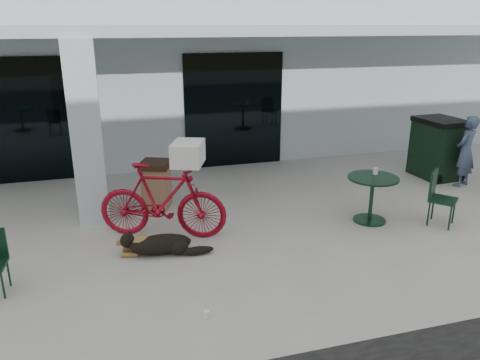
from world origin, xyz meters
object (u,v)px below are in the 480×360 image
object	(u,v)px
dog	(161,243)
wheeled_bin	(438,148)
cafe_chair_far_a	(443,199)
trash_receptacle	(157,184)
person	(466,151)
bicycle	(162,201)
cafe_table_far	(371,199)

from	to	relation	value
dog	wheeled_bin	bearing A→B (deg)	29.58
cafe_chair_far_a	trash_receptacle	bearing A→B (deg)	113.38
dog	person	world-z (taller)	person
wheeled_bin	person	bearing A→B (deg)	-82.24
bicycle	cafe_chair_far_a	bearing A→B (deg)	-78.59
bicycle	cafe_table_far	xyz separation A→B (m)	(3.60, -0.37, -0.22)
dog	person	xyz separation A→B (m)	(6.63, 1.40, 0.59)
cafe_chair_far_a	wheeled_bin	xyz separation A→B (m)	(1.67, 2.34, 0.20)
dog	bicycle	bearing A→B (deg)	90.26
cafe_chair_far_a	cafe_table_far	bearing A→B (deg)	115.33
cafe_table_far	trash_receptacle	bearing A→B (deg)	154.01
cafe_chair_far_a	wheeled_bin	bearing A→B (deg)	13.16
bicycle	wheeled_bin	world-z (taller)	wheeled_bin
cafe_chair_far_a	person	size ratio (longest dim) A/B	0.62
trash_receptacle	bicycle	bearing A→B (deg)	-92.13
dog	wheeled_bin	distance (m)	6.84
cafe_table_far	wheeled_bin	distance (m)	3.35
trash_receptacle	wheeled_bin	bearing A→B (deg)	1.18
cafe_table_far	person	distance (m)	3.15
person	wheeled_bin	distance (m)	0.72
person	wheeled_bin	xyz separation A→B (m)	(-0.14, 0.70, -0.09)
bicycle	person	bearing A→B (deg)	-61.47
dog	cafe_chair_far_a	size ratio (longest dim) A/B	1.13
cafe_chair_far_a	wheeled_bin	world-z (taller)	wheeled_bin
bicycle	cafe_table_far	world-z (taller)	bicycle
bicycle	trash_receptacle	distance (m)	1.37
cafe_table_far	cafe_chair_far_a	world-z (taller)	cafe_chair_far_a
dog	cafe_chair_far_a	xyz separation A→B (m)	(4.82, -0.24, 0.30)
cafe_table_far	wheeled_bin	size ratio (longest dim) A/B	0.65
bicycle	cafe_table_far	bearing A→B (deg)	-74.26
bicycle	dog	bearing A→B (deg)	-169.72
dog	cafe_table_far	world-z (taller)	cafe_table_far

